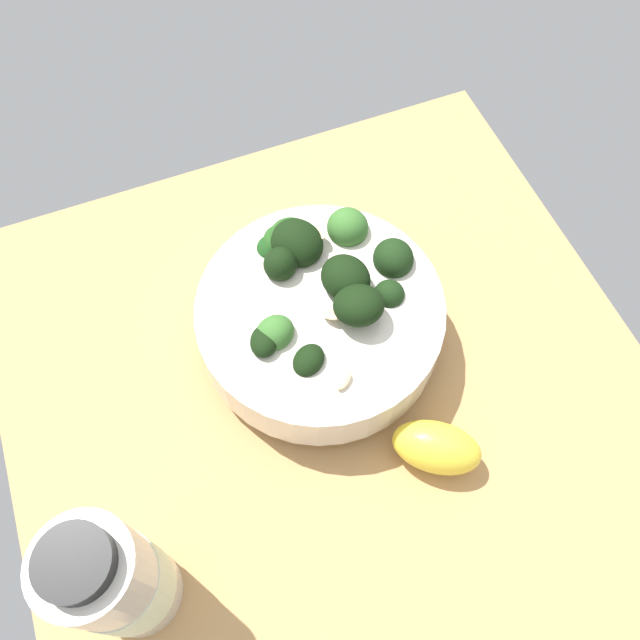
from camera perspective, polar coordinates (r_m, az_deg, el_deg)
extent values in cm
cube|color=tan|center=(61.50, 0.79, -6.31)|extent=(56.30, 56.30, 4.26)
cylinder|color=silver|center=(60.60, 0.00, -1.41)|extent=(11.67, 11.67, 1.63)
cylinder|color=silver|center=(57.70, 0.00, 0.03)|extent=(21.21, 21.21, 4.89)
cylinder|color=beige|center=(55.90, 0.00, 1.01)|extent=(17.22, 17.22, 0.80)
cylinder|color=#2F662B|center=(54.49, -0.96, -4.18)|extent=(1.26, 1.34, 1.61)
ellipsoid|color=black|center=(53.07, -0.99, -3.50)|extent=(4.18, 3.91, 3.07)
cylinder|color=#589D47|center=(57.83, -3.37, 4.10)|extent=(1.68, 1.64, 1.13)
ellipsoid|color=black|center=(56.68, -3.44, 4.83)|extent=(4.40, 3.83, 3.98)
cylinder|color=#589D47|center=(57.01, 2.16, 2.75)|extent=(1.85, 1.89, 1.33)
ellipsoid|color=black|center=(55.55, 2.22, 3.64)|extent=(5.59, 5.59, 3.88)
cylinder|color=#3C7A32|center=(59.90, -4.19, 5.48)|extent=(1.44, 1.31, 1.24)
ellipsoid|color=#194216|center=(58.90, -4.26, 6.12)|extent=(4.15, 3.76, 3.41)
cylinder|color=#3C7A32|center=(60.09, -2.78, 5.94)|extent=(1.38, 1.41, 1.88)
ellipsoid|color=#23511C|center=(58.74, -2.85, 6.83)|extent=(4.69, 4.83, 3.41)
cylinder|color=#589D47|center=(57.45, 5.85, 1.56)|extent=(1.36, 1.50, 1.18)
ellipsoid|color=black|center=(56.34, 5.97, 2.20)|extent=(3.69, 3.65, 2.90)
cylinder|color=#4A8F3C|center=(55.06, -4.68, -2.50)|extent=(1.65, 1.53, 1.73)
ellipsoid|color=black|center=(53.69, -4.80, -1.80)|extent=(3.77, 4.06, 3.07)
cylinder|color=#4A8F3C|center=(55.24, -3.85, -1.76)|extent=(1.63, 1.70, 1.17)
ellipsoid|color=#386B2B|center=(54.04, -3.93, -1.13)|extent=(4.35, 4.22, 4.31)
cylinder|color=#3C7A32|center=(59.45, 6.15, 4.30)|extent=(1.88, 1.87, 1.99)
ellipsoid|color=black|center=(57.90, 6.33, 5.28)|extent=(5.69, 5.05, 5.30)
cylinder|color=#589D47|center=(55.20, 3.24, 0.31)|extent=(1.75, 1.90, 1.85)
ellipsoid|color=black|center=(53.55, 3.34, 1.26)|extent=(5.79, 6.49, 5.08)
cylinder|color=#589D47|center=(60.65, 2.34, 7.05)|extent=(1.76, 1.74, 1.02)
ellipsoid|color=#386B2B|center=(59.30, 2.39, 7.96)|extent=(5.57, 4.66, 5.05)
cylinder|color=#4A8F3C|center=(59.95, -2.28, 5.97)|extent=(1.87, 1.88, 1.43)
ellipsoid|color=#23511C|center=(58.45, -2.35, 6.96)|extent=(5.79, 5.19, 4.64)
cylinder|color=#4A8F3C|center=(59.38, -1.95, 5.59)|extent=(2.07, 2.03, 1.98)
ellipsoid|color=black|center=(57.78, -2.00, 6.64)|extent=(6.49, 7.02, 4.97)
ellipsoid|color=#DBBC84|center=(57.96, -0.07, 7.54)|extent=(1.27, 1.98, 0.94)
ellipsoid|color=#DBBC84|center=(52.20, 2.42, -5.01)|extent=(2.02, 1.94, 0.50)
ellipsoid|color=#DBBC84|center=(54.20, 1.06, 0.44)|extent=(1.95, 1.98, 0.99)
ellipsoid|color=yellow|center=(55.96, 9.99, -10.75)|extent=(8.42, 7.74, 4.65)
cylinder|color=beige|center=(49.72, -17.24, -20.62)|extent=(6.46, 6.46, 15.19)
cylinder|color=black|center=(41.88, -20.39, -19.00)|extent=(4.56, 4.56, 1.37)
cylinder|color=silver|center=(51.29, -16.73, -20.88)|extent=(6.59, 6.59, 5.75)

